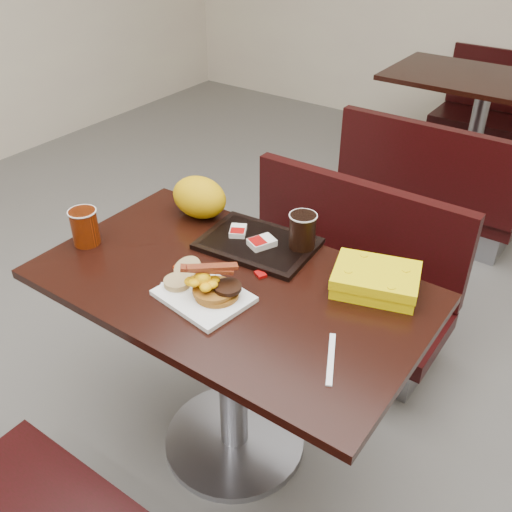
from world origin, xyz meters
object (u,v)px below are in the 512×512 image
Objects in this scene: table_near at (233,370)px; coffee_cup_far at (302,231)px; hashbrown_sleeve_left at (238,231)px; coffee_cup_near at (85,227)px; hashbrown_sleeve_right at (262,242)px; clamshell at (376,280)px; table_far at (475,136)px; bench_far_s at (435,176)px; tray at (258,244)px; pancake_stack at (217,291)px; fork at (177,285)px; bench_far_n at (505,108)px; platter at (204,296)px; paper_bag at (199,197)px; knife at (331,359)px; bench_near_n at (332,277)px.

coffee_cup_far reaches higher than table_near.
hashbrown_sleeve_left is at bearing -165.71° from coffee_cup_far.
hashbrown_sleeve_right is (0.51, 0.31, -0.03)m from coffee_cup_near.
clamshell reaches higher than hashbrown_sleeve_left.
bench_far_s is (0.00, -0.70, -0.02)m from table_far.
table_near is 0.69m from coffee_cup_near.
tray is 5.16× the size of hashbrown_sleeve_left.
table_far is 2.43m from hashbrown_sleeve_right.
pancake_stack is 0.14m from fork.
bench_far_n is 3.43m from fork.
clamshell is at bearing 48.54° from platter.
knife is at bearing -26.75° from paper_bag.
coffee_cup_near is at bearing -104.81° from bench_far_s.
table_near is 14.25× the size of hashbrown_sleeve_right.
bench_far_n is 3.11m from hashbrown_sleeve_left.
hashbrown_sleeve_left is at bearing 121.24° from table_near.
hashbrown_sleeve_left is at bearing -12.43° from paper_bag.
pancake_stack is 0.68× the size of knife.
table_far is at bearing 97.90° from platter.
bench_far_s is 1.73m from tray.
hashbrown_sleeve_left is 0.11m from hashbrown_sleeve_right.
clamshell is (0.49, 0.33, 0.03)m from fork.
table_far is 4.68× the size of platter.
table_near is at bearing -38.03° from paper_bag.
table_far is 0.70m from bench_far_s.
clamshell is (0.39, 0.33, 0.03)m from platter.
platter is 0.40m from coffee_cup_far.
bench_far_n is 8.46× the size of coffee_cup_far.
coffee_cup_far is 0.30m from clamshell.
platter reaches higher than fork.
platter is at bearing -63.69° from hashbrown_sleeve_right.
bench_far_s is at bearing 83.39° from tray.
knife is (0.42, -0.82, 0.39)m from bench_near_n.
bench_near_n is 8.46× the size of coffee_cup_far.
pancake_stack is (0.02, -1.99, 0.42)m from bench_far_s.
bench_far_s is 1.69m from coffee_cup_far.
paper_bag is at bearing 165.55° from tray.
fork is at bearing -171.71° from platter.
platter is 0.33m from tray.
bench_near_n is at bearing -90.00° from bench_far_s.
hashbrown_sleeve_right is at bearing 46.05° from fork.
fork is at bearing -92.48° from table_far.
coffee_cup_far is 0.43m from paper_bag.
bench_far_s is (0.00, 1.90, -0.02)m from table_near.
coffee_cup_near reaches higher than tray.
bench_far_n is (0.00, 3.30, -0.02)m from table_near.
bench_near_n is 0.90m from platter.
platter is at bearing -152.30° from pancake_stack.
hashbrown_sleeve_right is at bearing 100.05° from platter.
hashbrown_sleeve_left is at bearing -163.43° from hashbrown_sleeve_right.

